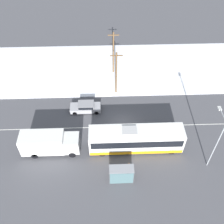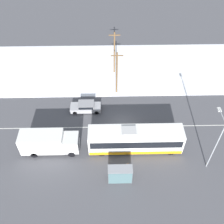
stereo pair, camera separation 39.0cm
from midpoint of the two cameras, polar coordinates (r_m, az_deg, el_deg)
name	(u,v)px [view 1 (the left image)]	position (r m, az deg, el deg)	size (l,w,h in m)	color
ground_plane	(123,127)	(37.30, 2.05, -3.20)	(120.00, 120.00, 0.00)	#4C4C51
snow_lot	(118,68)	(47.37, 1.04, 9.56)	(80.00, 14.76, 0.12)	white
lane_marking_center	(123,127)	(37.30, 2.05, -3.20)	(60.00, 0.12, 0.00)	silver
city_bus	(136,139)	(33.76, 4.91, -5.90)	(11.97, 2.57, 3.59)	white
box_truck	(49,143)	(34.28, -13.91, -6.52)	(7.35, 2.30, 3.16)	silver
sedan_car	(86,107)	(39.07, -6.04, 1.13)	(4.50, 1.80, 1.47)	#9E9EA3
pedestrian_at_stop	(129,166)	(32.16, 3.28, -11.75)	(0.63, 0.28, 1.75)	#23232D
bus_shelter	(122,174)	(30.88, 1.73, -13.36)	(2.84, 1.20, 2.40)	gray
streetlamp	(217,137)	(31.90, 21.60, -5.05)	(0.36, 2.59, 8.05)	#9EA3A8
utility_pole_roadside	(116,73)	(39.93, 0.64, 8.54)	(1.80, 0.24, 7.47)	brown
utility_pole_snowlot	(113,53)	(44.12, 0.05, 12.82)	(1.80, 0.24, 7.72)	brown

